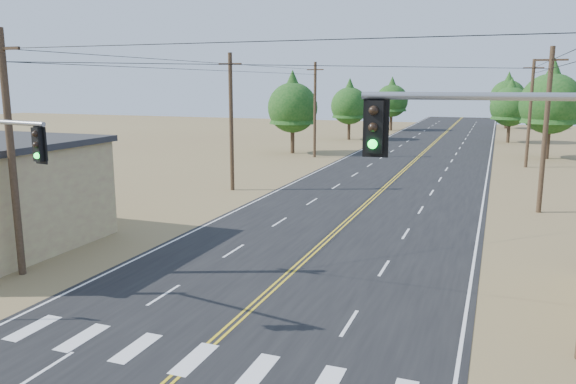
% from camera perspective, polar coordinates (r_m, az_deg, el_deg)
% --- Properties ---
extents(road, '(15.00, 200.00, 0.02)m').
position_cam_1_polar(road, '(36.84, 7.77, -1.40)').
color(road, black).
rests_on(road, ground).
extents(utility_pole_left_near, '(1.80, 0.30, 10.00)m').
position_cam_1_polar(utility_pole_left_near, '(25.22, -26.31, 3.58)').
color(utility_pole_left_near, '#4C3826').
rests_on(utility_pole_left_near, ground).
extents(utility_pole_left_mid, '(1.80, 0.30, 10.00)m').
position_cam_1_polar(utility_pole_left_mid, '(41.48, -5.79, 7.18)').
color(utility_pole_left_mid, '#4C3826').
rests_on(utility_pole_left_mid, ground).
extents(utility_pole_left_far, '(1.80, 0.30, 10.00)m').
position_cam_1_polar(utility_pole_left_far, '(60.05, 2.75, 8.42)').
color(utility_pole_left_far, '#4C3826').
rests_on(utility_pole_left_far, ground).
extents(utility_pole_right_mid, '(1.80, 0.30, 10.00)m').
position_cam_1_polar(utility_pole_right_mid, '(37.32, 24.70, 5.79)').
color(utility_pole_right_mid, '#4C3826').
rests_on(utility_pole_right_mid, ground).
extents(utility_pole_right_far, '(1.80, 0.30, 10.00)m').
position_cam_1_polar(utility_pole_right_far, '(57.25, 23.37, 7.40)').
color(utility_pole_right_far, '#4C3826').
rests_on(utility_pole_right_far, ground).
extents(signal_mast_right, '(6.25, 0.81, 7.83)m').
position_cam_1_polar(signal_mast_right, '(13.22, 26.20, -1.55)').
color(signal_mast_right, gray).
rests_on(signal_mast_right, ground).
extents(tree_left_near, '(5.58, 5.58, 9.30)m').
position_cam_1_polar(tree_left_near, '(63.27, 0.47, 9.08)').
color(tree_left_near, '#3F2D1E').
rests_on(tree_left_near, ground).
extents(tree_left_mid, '(5.11, 5.11, 8.52)m').
position_cam_1_polar(tree_left_mid, '(79.03, 6.27, 9.08)').
color(tree_left_mid, '#3F2D1E').
rests_on(tree_left_mid, ground).
extents(tree_left_far, '(5.33, 5.33, 8.88)m').
position_cam_1_polar(tree_left_far, '(95.54, 10.50, 9.43)').
color(tree_left_far, '#3F2D1E').
rests_on(tree_left_far, ground).
extents(tree_right_near, '(6.24, 6.24, 10.40)m').
position_cam_1_polar(tree_right_near, '(64.63, 25.19, 8.68)').
color(tree_right_near, '#3F2D1E').
rests_on(tree_right_near, ground).
extents(tree_right_mid, '(5.16, 5.16, 8.60)m').
position_cam_1_polar(tree_right_mid, '(80.24, 21.68, 8.43)').
color(tree_right_mid, '#3F2D1E').
rests_on(tree_right_mid, ground).
extents(tree_right_far, '(5.85, 5.85, 9.75)m').
position_cam_1_polar(tree_right_far, '(104.85, 21.44, 9.28)').
color(tree_right_far, '#3F2D1E').
rests_on(tree_right_far, ground).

